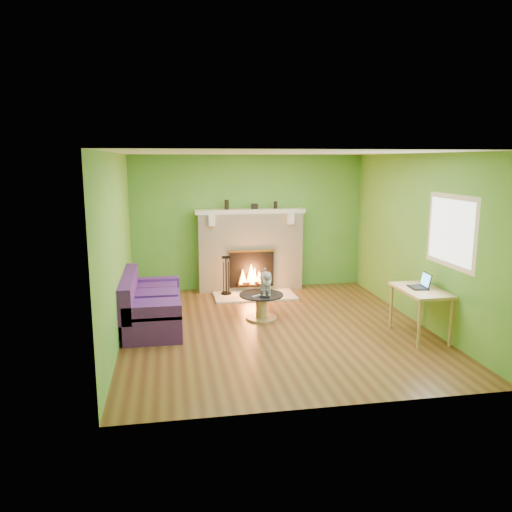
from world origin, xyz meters
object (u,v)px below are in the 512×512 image
at_px(desk, 421,295).
at_px(coffee_table, 261,304).
at_px(sofa, 150,306).
at_px(cat, 266,281).

bearing_deg(desk, coffee_table, 149.43).
distance_m(coffee_table, desk, 2.44).
bearing_deg(sofa, desk, -17.01).
relative_size(sofa, desk, 1.87).
bearing_deg(cat, sofa, -171.39).
height_order(sofa, desk, sofa).
bearing_deg(coffee_table, cat, 32.01).
xyz_separation_m(sofa, coffee_table, (1.74, 0.06, -0.08)).
distance_m(desk, cat, 2.36).
xyz_separation_m(coffee_table, cat, (0.08, 0.05, 0.37)).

